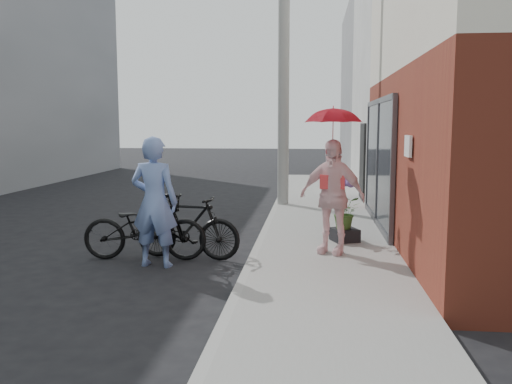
% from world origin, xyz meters
% --- Properties ---
extents(ground, '(80.00, 80.00, 0.00)m').
position_xyz_m(ground, '(0.00, 0.00, 0.00)').
color(ground, black).
rests_on(ground, ground).
extents(sidewalk, '(2.20, 24.00, 0.12)m').
position_xyz_m(sidewalk, '(2.10, 2.00, 0.06)').
color(sidewalk, gray).
rests_on(sidewalk, ground).
extents(curb, '(0.12, 24.00, 0.12)m').
position_xyz_m(curb, '(0.94, 2.00, 0.06)').
color(curb, '#9E9E99').
rests_on(curb, ground).
extents(plaster_building, '(8.00, 6.00, 7.00)m').
position_xyz_m(plaster_building, '(7.20, 9.00, 3.50)').
color(plaster_building, silver).
rests_on(plaster_building, ground).
extents(east_building_far, '(8.00, 8.00, 7.00)m').
position_xyz_m(east_building_far, '(7.20, 16.00, 3.50)').
color(east_building_far, slate).
rests_on(east_building_far, ground).
extents(utility_pole, '(0.28, 0.28, 7.00)m').
position_xyz_m(utility_pole, '(1.10, 6.00, 3.50)').
color(utility_pole, '#9E9E99').
rests_on(utility_pole, ground).
extents(officer, '(0.75, 0.53, 1.95)m').
position_xyz_m(officer, '(-0.50, 0.19, 0.98)').
color(officer, '#738ECC').
rests_on(officer, ground).
extents(bike_left, '(1.98, 0.81, 1.02)m').
position_xyz_m(bike_left, '(-0.78, 0.56, 0.51)').
color(bike_left, black).
rests_on(bike_left, ground).
extents(bike_right, '(1.78, 0.72, 1.04)m').
position_xyz_m(bike_right, '(-0.12, 0.68, 0.52)').
color(bike_right, black).
rests_on(bike_right, ground).
extents(kimono_woman, '(1.13, 0.80, 1.78)m').
position_xyz_m(kimono_woman, '(2.14, 0.82, 1.01)').
color(kimono_woman, '#FFD5D8').
rests_on(kimono_woman, sidewalk).
extents(parasol, '(0.86, 0.86, 0.76)m').
position_xyz_m(parasol, '(2.14, 0.82, 2.28)').
color(parasol, red).
rests_on(parasol, kimono_woman).
extents(planter, '(0.53, 0.53, 0.22)m').
position_xyz_m(planter, '(2.40, 1.71, 0.23)').
color(planter, black).
rests_on(planter, sidewalk).
extents(potted_plant, '(0.51, 0.45, 0.57)m').
position_xyz_m(potted_plant, '(2.40, 1.71, 0.62)').
color(potted_plant, '#3C6628').
rests_on(potted_plant, planter).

